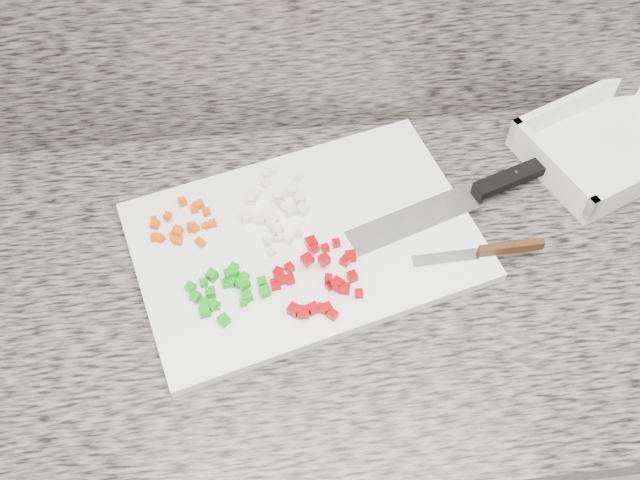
{
  "coord_description": "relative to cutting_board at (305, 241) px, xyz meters",
  "views": [
    {
      "loc": [
        -0.13,
        0.9,
        1.77
      ],
      "look_at": [
        -0.06,
        1.47,
        0.94
      ],
      "focal_mm": 40.0,
      "sensor_mm": 36.0,
      "label": 1
    }
  ],
  "objects": [
    {
      "name": "cutting_board",
      "position": [
        0.0,
        0.0,
        0.0
      ],
      "size": [
        0.56,
        0.44,
        0.02
      ],
      "primitive_type": "cube",
      "rotation": [
        0.0,
        0.0,
        0.26
      ],
      "color": "white",
      "rests_on": "countertop"
    },
    {
      "name": "cabinet",
      "position": [
        0.08,
        -0.05,
        -0.48
      ],
      "size": [
        3.92,
        0.62,
        0.86
      ],
      "primitive_type": "cube",
      "color": "silver",
      "rests_on": "ground"
    },
    {
      "name": "green_pepper_pile",
      "position": [
        -0.12,
        -0.08,
        0.02
      ],
      "size": [
        0.12,
        0.1,
        0.02
      ],
      "color": "#0E950D",
      "rests_on": "cutting_board"
    },
    {
      "name": "countertop",
      "position": [
        0.08,
        -0.05,
        -0.03
      ],
      "size": [
        3.96,
        0.64,
        0.04
      ],
      "primitive_type": "cube",
      "color": "#645F58",
      "rests_on": "cabinet"
    },
    {
      "name": "garlic_pile",
      "position": [
        -0.04,
        0.0,
        0.01
      ],
      "size": [
        0.06,
        0.05,
        0.01
      ],
      "color": "beige",
      "rests_on": "cutting_board"
    },
    {
      "name": "carrot_pile",
      "position": [
        -0.18,
        0.04,
        0.01
      ],
      "size": [
        0.1,
        0.09,
        0.02
      ],
      "color": "#D84C04",
      "rests_on": "cutting_board"
    },
    {
      "name": "chef_knife",
      "position": [
        0.28,
        0.05,
        0.01
      ],
      "size": [
        0.35,
        0.15,
        0.02
      ],
      "rotation": [
        0.0,
        0.0,
        0.34
      ],
      "color": "silver",
      "rests_on": "cutting_board"
    },
    {
      "name": "paring_knife",
      "position": [
        0.27,
        -0.06,
        0.01
      ],
      "size": [
        0.19,
        0.02,
        0.02
      ],
      "rotation": [
        0.0,
        0.0,
        0.03
      ],
      "color": "silver",
      "rests_on": "cutting_board"
    },
    {
      "name": "red_pepper_pile",
      "position": [
        0.01,
        -0.08,
        0.02
      ],
      "size": [
        0.13,
        0.14,
        0.02
      ],
      "color": "#9E0206",
      "rests_on": "cutting_board"
    },
    {
      "name": "tray",
      "position": [
        0.51,
        0.13,
        0.01
      ],
      "size": [
        0.32,
        0.28,
        0.06
      ],
      "rotation": [
        0.0,
        0.0,
        0.4
      ],
      "color": "white",
      "rests_on": "countertop"
    },
    {
      "name": "onion_pile",
      "position": [
        -0.04,
        0.06,
        0.02
      ],
      "size": [
        0.1,
        0.13,
        0.02
      ],
      "color": "white",
      "rests_on": "cutting_board"
    }
  ]
}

